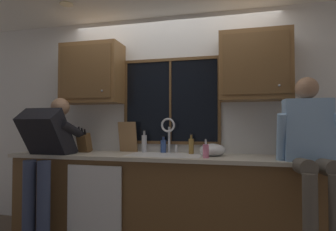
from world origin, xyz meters
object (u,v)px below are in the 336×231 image
person_sitting_on_counter (310,141)px  knife_block (84,143)px  soap_dispenser (206,151)px  bottle_amber_small (163,146)px  cutting_board (128,137)px  mixing_bowl (213,150)px  bottle_green_glass (191,146)px  bottle_tall_clear (144,143)px  person_standing (47,151)px

person_sitting_on_counter → knife_block: size_ratio=3.92×
knife_block → soap_dispenser: knife_block is taller
knife_block → bottle_amber_small: bearing=11.1°
cutting_board → mixing_bowl: size_ratio=1.35×
bottle_green_glass → bottle_tall_clear: bearing=177.6°
cutting_board → bottle_tall_clear: 0.23m
soap_dispenser → mixing_bowl: bearing=76.2°
bottle_tall_clear → cutting_board: bearing=174.3°
knife_block → soap_dispenser: bearing=-7.9°
cutting_board → person_standing: bearing=-144.0°
soap_dispenser → bottle_amber_small: (-0.53, 0.38, 0.01)m
cutting_board → bottle_green_glass: cutting_board is taller
knife_block → cutting_board: cutting_board is taller
person_standing → person_sitting_on_counter: size_ratio=1.23×
knife_block → bottle_green_glass: size_ratio=1.45×
bottle_amber_small → person_sitting_on_counter: bearing=-18.6°
person_sitting_on_counter → soap_dispenser: bearing=173.3°
knife_block → person_sitting_on_counter: bearing=-7.4°
person_sitting_on_counter → knife_block: (-2.36, 0.31, -0.08)m
person_sitting_on_counter → soap_dispenser: person_sitting_on_counter is taller
bottle_green_glass → person_standing: bearing=-162.3°
mixing_bowl → person_sitting_on_counter: bearing=-19.6°
soap_dispenser → bottle_tall_clear: (-0.76, 0.35, 0.04)m
mixing_bowl → bottle_green_glass: (-0.25, 0.13, 0.03)m
person_sitting_on_counter → bottle_tall_clear: bearing=164.6°
bottle_tall_clear → person_sitting_on_counter: bearing=-15.4°
bottle_green_glass → mixing_bowl: bearing=-27.6°
bottle_green_glass → bottle_amber_small: bottle_green_glass is taller
knife_block → cutting_board: size_ratio=0.88×
person_sitting_on_counter → soap_dispenser: size_ratio=6.75×
bottle_tall_clear → knife_block: bearing=-167.4°
mixing_bowl → soap_dispenser: size_ratio=1.45×
mixing_bowl → cutting_board: bearing=170.4°
mixing_bowl → knife_block: bearing=-179.9°
person_standing → bottle_green_glass: size_ratio=7.02×
person_standing → mixing_bowl: size_ratio=5.76×
person_standing → cutting_board: 0.90m
knife_block → bottle_green_glass: bearing=6.0°
person_sitting_on_counter → mixing_bowl: size_ratio=4.67×
person_standing → soap_dispenser: bearing=5.0°
knife_block → mixing_bowl: bearing=0.1°
person_standing → knife_block: (0.25, 0.35, 0.07)m
person_sitting_on_counter → soap_dispenser: 0.93m
cutting_board → soap_dispenser: bearing=-21.1°
mixing_bowl → bottle_tall_clear: size_ratio=1.03×
knife_block → soap_dispenser: (1.44, -0.20, -0.04)m
soap_dispenser → bottle_green_glass: size_ratio=0.84×
soap_dispenser → bottle_tall_clear: 0.84m
mixing_bowl → person_standing: bearing=-168.6°
person_sitting_on_counter → cutting_board: (-1.89, 0.48, -0.01)m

